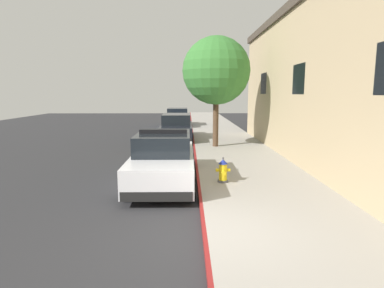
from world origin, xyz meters
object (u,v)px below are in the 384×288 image
object	(u,v)px
police_cruiser	(164,159)
street_tree	(216,71)
parked_car_dark_far	(178,118)
parked_car_silver_ahead	(177,128)
fire_hydrant	(223,171)

from	to	relation	value
police_cruiser	street_tree	world-z (taller)	street_tree
street_tree	police_cruiser	bearing A→B (deg)	-108.98
parked_car_dark_far	street_tree	size ratio (longest dim) A/B	0.89
parked_car_silver_ahead	street_tree	xyz separation A→B (m)	(2.07, -3.11, 3.13)
police_cruiser	parked_car_silver_ahead	bearing A→B (deg)	89.48
police_cruiser	parked_car_dark_far	bearing A→B (deg)	90.33
fire_hydrant	street_tree	xyz separation A→B (m)	(0.34, 6.74, 3.39)
fire_hydrant	parked_car_silver_ahead	bearing A→B (deg)	99.98
parked_car_dark_far	street_tree	world-z (taller)	street_tree
police_cruiser	fire_hydrant	xyz separation A→B (m)	(1.82, -0.46, -0.26)
parked_car_silver_ahead	fire_hydrant	world-z (taller)	parked_car_silver_ahead
parked_car_silver_ahead	street_tree	bearing A→B (deg)	-56.31
police_cruiser	street_tree	bearing A→B (deg)	71.02
parked_car_silver_ahead	street_tree	distance (m)	4.88
police_cruiser	street_tree	distance (m)	7.34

